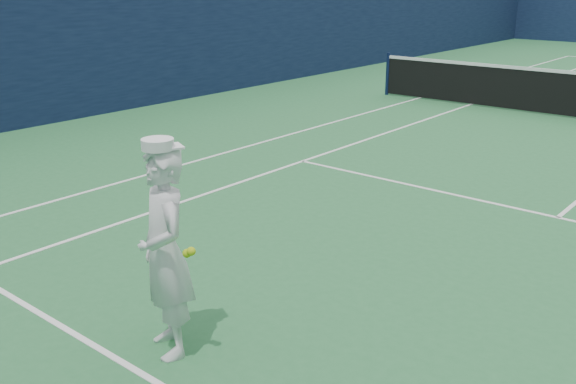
# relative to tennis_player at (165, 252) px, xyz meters

# --- Properties ---
(tennis_player) EXTENTS (0.74, 0.72, 1.77)m
(tennis_player) POSITION_rel_tennis_player_xyz_m (0.00, 0.00, 0.00)
(tennis_player) COLOR white
(tennis_player) RESTS_ON ground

